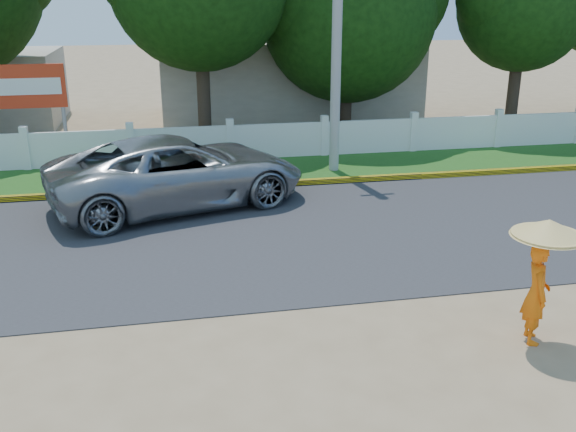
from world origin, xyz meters
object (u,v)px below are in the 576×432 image
(vehicle, at_px, (178,172))
(utility_pole, at_px, (337,37))
(billboard, at_px, (23,92))
(monk_with_parasol, at_px, (542,263))

(vehicle, bearing_deg, utility_pole, -78.96)
(vehicle, bearing_deg, billboard, 22.32)
(billboard, bearing_deg, monk_with_parasol, -54.22)
(utility_pole, height_order, vehicle, utility_pole)
(utility_pole, bearing_deg, billboard, 161.84)
(utility_pole, bearing_deg, monk_with_parasol, -87.72)
(monk_with_parasol, relative_size, billboard, 0.65)
(vehicle, relative_size, monk_with_parasol, 3.20)
(monk_with_parasol, height_order, billboard, billboard)
(utility_pole, relative_size, vehicle, 1.24)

